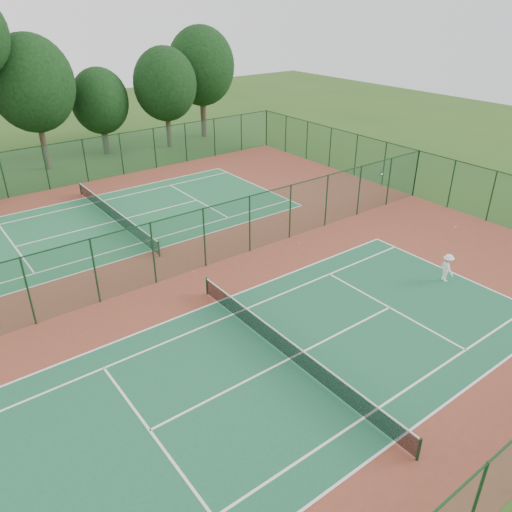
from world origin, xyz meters
The scene contains 15 objects.
ground centered at (0.00, 0.00, 0.00)m, with size 120.00×120.00×0.00m, color #2A4B17.
red_pad centered at (0.00, 0.00, 0.01)m, with size 40.00×36.00×0.01m, color brown.
court_near centered at (0.00, -9.00, 0.01)m, with size 23.77×10.97×0.01m, color #1C5A3B.
court_far centered at (0.00, 9.00, 0.01)m, with size 23.77×10.97×0.01m, color #20673C.
fence_north centered at (0.00, 18.00, 1.76)m, with size 40.00×0.09×3.50m.
fence_south centered at (0.00, -18.00, 1.76)m, with size 40.00×0.09×3.50m.
fence_east centered at (20.00, 0.00, 1.76)m, with size 0.09×36.00×3.50m.
fence_divider centered at (0.00, 0.00, 1.76)m, with size 40.00×0.09×3.50m.
tennis_net_near centered at (0.00, -9.00, 0.54)m, with size 0.10×12.90×0.97m.
tennis_net_far centered at (0.00, 9.00, 0.54)m, with size 0.10×12.90×0.97m.
player_near centered at (10.79, -9.07, 0.79)m, with size 1.00×0.57×1.54m, color white.
stray_ball_a centered at (4.18, -0.40, 0.05)m, with size 0.07×0.07×0.07m, color #AFCE2F.
stray_ball_b centered at (7.60, -0.95, 0.05)m, with size 0.08×0.08×0.08m, color #ABC72E.
stray_ball_c centered at (0.60, -0.23, 0.04)m, with size 0.07×0.07×0.07m, color #CFEB36.
evergreen_row centered at (0.50, 24.25, 0.00)m, with size 39.00×5.00×12.00m, color black, non-canonical shape.
Camera 1 is at (-11.04, -21.27, 13.45)m, focal length 35.00 mm.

